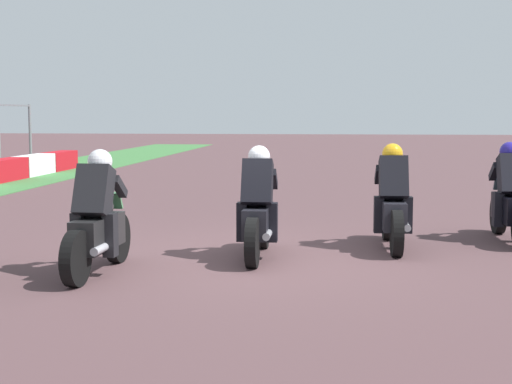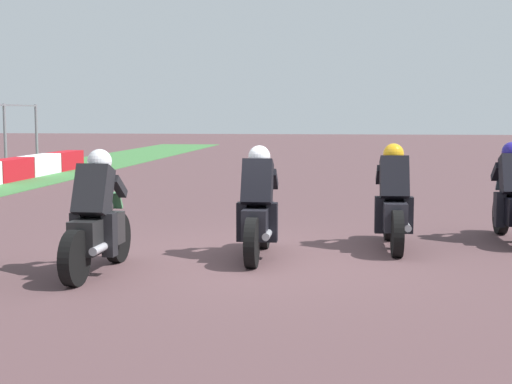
{
  "view_description": "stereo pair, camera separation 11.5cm",
  "coord_description": "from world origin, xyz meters",
  "px_view_note": "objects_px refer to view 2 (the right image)",
  "views": [
    {
      "loc": [
        -9.92,
        -1.09,
        1.94
      ],
      "look_at": [
        -0.06,
        0.04,
        0.9
      ],
      "focal_mm": 52.71,
      "sensor_mm": 36.0,
      "label": 1
    },
    {
      "loc": [
        -9.91,
        -1.2,
        1.94
      ],
      "look_at": [
        -0.06,
        0.04,
        0.9
      ],
      "focal_mm": 52.71,
      "sensor_mm": 36.0,
      "label": 2
    }
  ],
  "objects_px": {
    "rider_lane_c": "(258,212)",
    "rider_lane_d": "(97,223)",
    "rider_lane_a": "(512,201)",
    "rider_lane_b": "(393,205)"
  },
  "relations": [
    {
      "from": "rider_lane_d",
      "to": "rider_lane_c",
      "type": "bearing_deg",
      "value": -53.05
    },
    {
      "from": "rider_lane_a",
      "to": "rider_lane_d",
      "type": "distance_m",
      "value": 6.25
    },
    {
      "from": "rider_lane_c",
      "to": "rider_lane_d",
      "type": "relative_size",
      "value": 1.0
    },
    {
      "from": "rider_lane_a",
      "to": "rider_lane_c",
      "type": "bearing_deg",
      "value": 113.93
    },
    {
      "from": "rider_lane_b",
      "to": "rider_lane_d",
      "type": "bearing_deg",
      "value": 119.37
    },
    {
      "from": "rider_lane_b",
      "to": "rider_lane_d",
      "type": "xyz_separation_m",
      "value": [
        -2.2,
        3.66,
        0.0
      ]
    },
    {
      "from": "rider_lane_c",
      "to": "rider_lane_d",
      "type": "bearing_deg",
      "value": 124.18
    },
    {
      "from": "rider_lane_b",
      "to": "rider_lane_c",
      "type": "relative_size",
      "value": 1.0
    },
    {
      "from": "rider_lane_b",
      "to": "rider_lane_c",
      "type": "height_order",
      "value": "same"
    },
    {
      "from": "rider_lane_a",
      "to": "rider_lane_d",
      "type": "height_order",
      "value": "same"
    }
  ]
}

